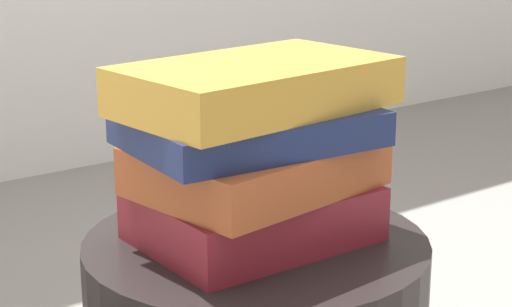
% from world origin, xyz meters
% --- Properties ---
extents(book_maroon, '(0.24, 0.18, 0.06)m').
position_xyz_m(book_maroon, '(-0.00, 0.01, 0.55)').
color(book_maroon, maroon).
rests_on(book_maroon, side_table).
extents(book_rust, '(0.26, 0.21, 0.05)m').
position_xyz_m(book_rust, '(0.00, 0.00, 0.61)').
color(book_rust, '#994723').
rests_on(book_rust, book_maroon).
extents(book_navy, '(0.26, 0.19, 0.04)m').
position_xyz_m(book_navy, '(-0.01, -0.00, 0.65)').
color(book_navy, '#19234C').
rests_on(book_navy, book_rust).
extents(book_ochre, '(0.30, 0.19, 0.05)m').
position_xyz_m(book_ochre, '(-0.00, -0.00, 0.69)').
color(book_ochre, '#B7842D').
rests_on(book_ochre, book_navy).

